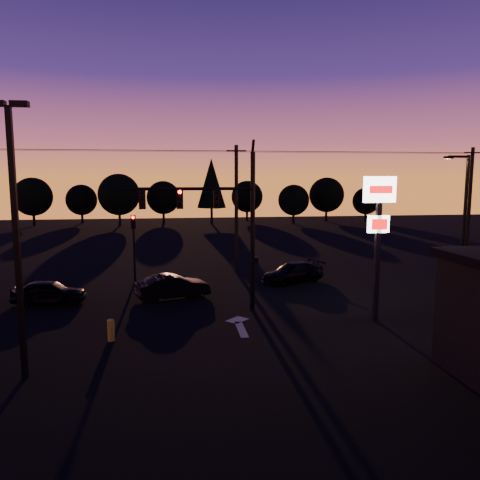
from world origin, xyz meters
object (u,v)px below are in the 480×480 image
(parking_lot_light, at_px, (15,223))
(pylon_sign, at_px, (379,217))
(bollard, at_px, (111,330))
(car_right, at_px, (293,272))
(secondary_signal, at_px, (134,238))
(streetlight, at_px, (463,219))
(car_left, at_px, (49,292))
(car_mid, at_px, (173,286))
(traffic_signal_mast, at_px, (221,214))

(parking_lot_light, xyz_separation_m, pylon_sign, (14.50, 4.50, -0.36))
(bollard, distance_m, car_right, 14.11)
(secondary_signal, xyz_separation_m, car_right, (10.17, -1.47, -2.23))
(parking_lot_light, bearing_deg, pylon_sign, 17.23)
(secondary_signal, relative_size, bollard, 4.87)
(secondary_signal, height_order, streetlight, streetlight)
(streetlight, xyz_separation_m, car_left, (-23.04, 1.18, -3.77))
(secondary_signal, relative_size, car_left, 1.15)
(streetlight, height_order, car_mid, streetlight)
(bollard, relative_size, car_right, 0.20)
(pylon_sign, bearing_deg, bollard, -174.41)
(car_left, bearing_deg, secondary_signal, -36.53)
(pylon_sign, relative_size, car_left, 1.79)
(car_left, height_order, car_mid, car_mid)
(parking_lot_light, bearing_deg, car_right, 45.77)
(pylon_sign, height_order, streetlight, streetlight)
(secondary_signal, relative_size, car_mid, 1.06)
(streetlight, height_order, car_right, streetlight)
(parking_lot_light, xyz_separation_m, car_mid, (4.96, 9.94, -4.59))
(parking_lot_light, distance_m, bollard, 6.33)
(traffic_signal_mast, bearing_deg, car_right, 48.82)
(secondary_signal, distance_m, streetlight, 19.89)
(traffic_signal_mast, xyz_separation_m, parking_lot_light, (-7.40, -6.99, 0.33))
(traffic_signal_mast, relative_size, streetlight, 1.07)
(car_left, xyz_separation_m, car_right, (14.30, 3.33, -0.01))
(traffic_signal_mast, xyz_separation_m, bollard, (-4.98, -3.68, -4.49))
(secondary_signal, xyz_separation_m, pylon_sign, (12.00, -9.99, 2.05))
(traffic_signal_mast, xyz_separation_m, pylon_sign, (7.10, -2.49, -0.02))
(car_right, bearing_deg, car_mid, -92.88)
(traffic_signal_mast, relative_size, secondary_signal, 1.97)
(streetlight, distance_m, car_mid, 16.93)
(secondary_signal, distance_m, car_left, 6.71)
(car_left, xyz_separation_m, car_mid, (6.59, 0.26, 0.03))
(secondary_signal, height_order, car_left, secondary_signal)
(parking_lot_light, distance_m, car_right, 18.74)
(secondary_signal, xyz_separation_m, parking_lot_light, (-2.50, -14.49, 2.41))
(secondary_signal, relative_size, car_right, 1.00)
(car_mid, bearing_deg, pylon_sign, -136.18)
(car_right, bearing_deg, traffic_signal_mast, -65.79)
(pylon_sign, distance_m, car_mid, 11.77)
(secondary_signal, relative_size, parking_lot_light, 0.48)
(streetlight, xyz_separation_m, bollard, (-18.99, -5.18, -3.97))
(traffic_signal_mast, xyz_separation_m, car_mid, (-2.44, 2.95, -4.26))
(bollard, xyz_separation_m, car_left, (-4.05, 6.36, 0.20))
(traffic_signal_mast, bearing_deg, streetlight, 6.14)
(streetlight, bearing_deg, car_right, 152.68)
(parking_lot_light, relative_size, bollard, 10.23)
(car_mid, bearing_deg, bollard, 142.58)
(car_mid, relative_size, car_right, 0.94)
(parking_lot_light, relative_size, car_right, 2.09)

